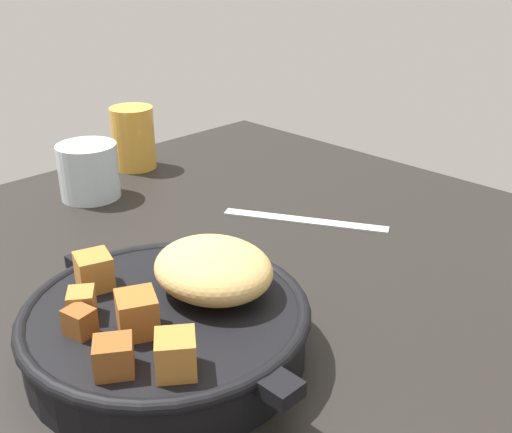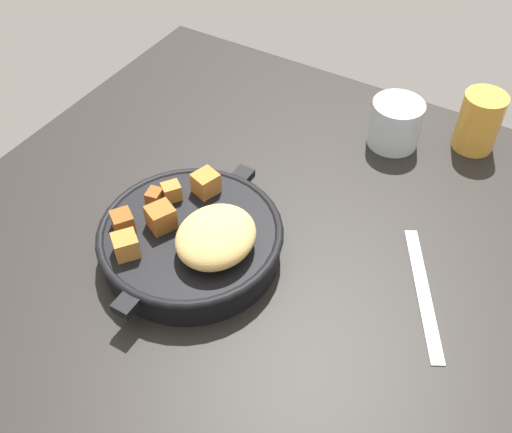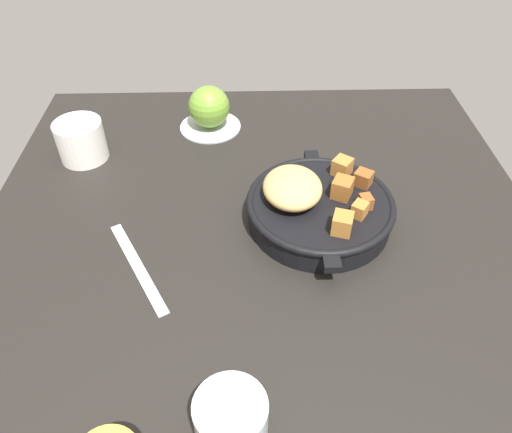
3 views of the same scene
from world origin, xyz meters
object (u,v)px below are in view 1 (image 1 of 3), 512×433
(butter_knife, at_px, (305,220))
(cast_iron_skillet, at_px, (171,319))
(juice_glass_amber, at_px, (133,138))
(water_glass_short, at_px, (89,171))

(butter_knife, bearing_deg, cast_iron_skillet, -100.35)
(juice_glass_amber, height_order, water_glass_short, juice_glass_amber)
(cast_iron_skillet, relative_size, juice_glass_amber, 3.04)
(cast_iron_skillet, relative_size, water_glass_short, 3.57)
(juice_glass_amber, bearing_deg, butter_knife, 5.97)
(juice_glass_amber, distance_m, water_glass_short, 0.12)
(cast_iron_skillet, height_order, water_glass_short, cast_iron_skillet)
(cast_iron_skillet, bearing_deg, butter_knife, 108.64)
(cast_iron_skillet, xyz_separation_m, juice_glass_amber, (-0.40, 0.24, 0.01))
(cast_iron_skillet, height_order, juice_glass_amber, juice_glass_amber)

